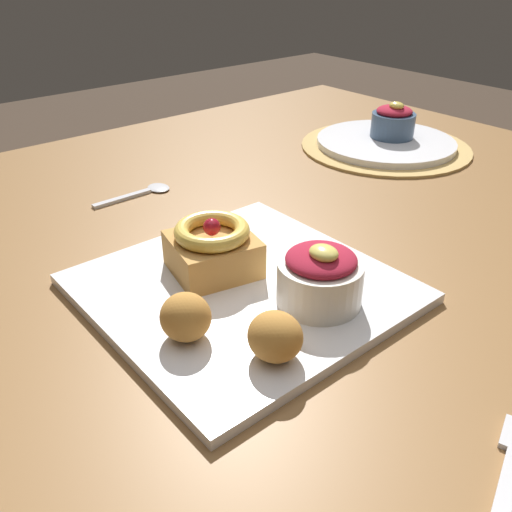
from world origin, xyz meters
TOP-DOWN VIEW (x-y plane):
  - dining_table at (0.00, 0.00)m, footprint 1.24×1.13m
  - woven_placemat at (-0.18, 0.28)m, footprint 0.31×0.31m
  - front_plate at (0.03, -0.24)m, footprint 0.31×0.31m
  - cake_slice at (-0.02, -0.24)m, footprint 0.10×0.11m
  - berry_ramekin at (0.11, -0.20)m, footprint 0.09×0.09m
  - fritter_front at (0.07, -0.33)m, footprint 0.05×0.05m
  - fritter_middle at (0.14, -0.29)m, footprint 0.05×0.05m
  - back_plate at (-0.18, 0.28)m, footprint 0.26×0.26m
  - back_ramekin at (-0.18, 0.30)m, footprint 0.08×0.08m
  - fork at (0.34, -0.23)m, footprint 0.06×0.12m
  - spoon at (-0.29, -0.18)m, footprint 0.04×0.13m

SIDE VIEW (x-z plane):
  - dining_table at x=0.00m, z-range 0.28..1.01m
  - woven_placemat at x=-0.18m, z-range 0.73..0.73m
  - fork at x=0.34m, z-range 0.73..0.73m
  - spoon at x=-0.29m, z-range 0.73..0.73m
  - front_plate at x=0.03m, z-range 0.73..0.74m
  - back_plate at x=-0.18m, z-range 0.73..0.75m
  - fritter_middle at x=0.14m, z-range 0.74..0.79m
  - fritter_front at x=0.07m, z-range 0.74..0.79m
  - cake_slice at x=-0.02m, z-range 0.74..0.80m
  - berry_ramekin at x=0.11m, z-range 0.74..0.81m
  - back_ramekin at x=-0.18m, z-range 0.74..0.81m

